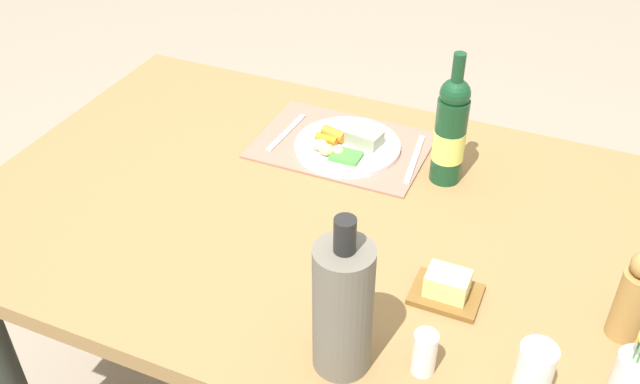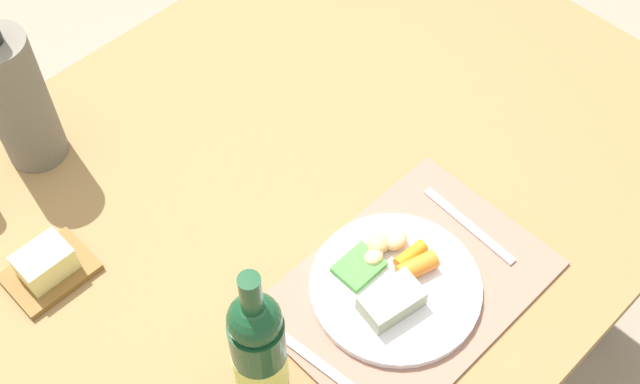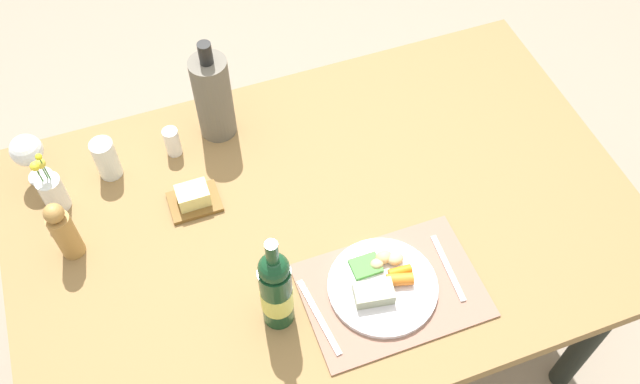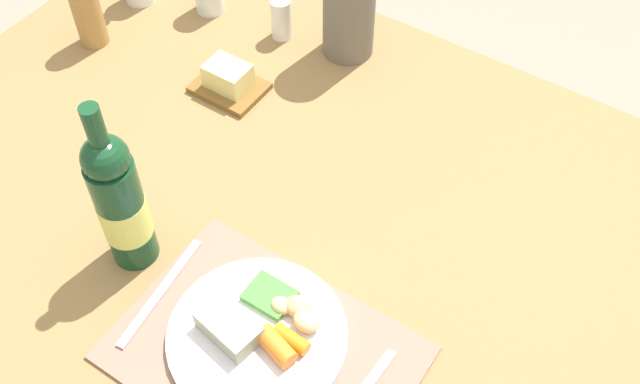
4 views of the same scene
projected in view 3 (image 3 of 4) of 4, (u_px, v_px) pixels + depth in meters
name	position (u px, v px, depth m)	size (l,w,h in m)	color
ground_plane	(324.00, 338.00, 2.38)	(8.00, 8.00, 0.00)	gray
dining_table	(325.00, 233.00, 1.83)	(1.59, 1.01, 0.77)	olive
placemat	(392.00, 290.00, 1.63)	(0.42, 0.29, 0.01)	#926958
dinner_plate	(382.00, 284.00, 1.63)	(0.26, 0.26, 0.05)	silver
fork	(319.00, 317.00, 1.59)	(0.01, 0.21, 0.01)	silver
knife	(448.00, 268.00, 1.66)	(0.01, 0.19, 0.01)	silver
flower_vase	(52.00, 191.00, 1.73)	(0.06, 0.06, 0.20)	silver
wine_glass	(27.00, 151.00, 1.74)	(0.08, 0.08, 0.15)	white
cooler_bottle	(213.00, 97.00, 1.82)	(0.10, 0.10, 0.32)	#666055
salt_shaker	(172.00, 142.00, 1.85)	(0.04, 0.04, 0.09)	white
water_tumbler	(107.00, 161.00, 1.80)	(0.06, 0.06, 0.12)	silver
wine_bottle	(276.00, 290.00, 1.49)	(0.07, 0.07, 0.32)	#143E22
butter_dish	(194.00, 198.00, 1.76)	(0.13, 0.10, 0.06)	brown
pepper_mill	(64.00, 231.00, 1.63)	(0.06, 0.06, 0.19)	#A77C40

